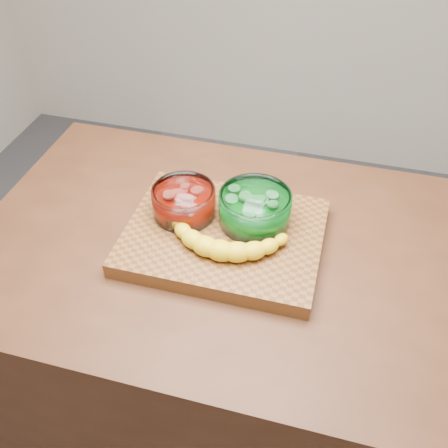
# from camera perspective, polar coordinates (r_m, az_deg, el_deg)

# --- Properties ---
(ground) EXTENTS (3.50, 3.50, 0.00)m
(ground) POSITION_cam_1_polar(r_m,az_deg,el_deg) (1.92, 0.00, -21.55)
(ground) COLOR #505054
(ground) RESTS_ON ground
(counter) EXTENTS (1.20, 0.80, 0.90)m
(counter) POSITION_cam_1_polar(r_m,az_deg,el_deg) (1.53, 0.00, -14.19)
(counter) COLOR #4C2916
(counter) RESTS_ON ground
(cutting_board) EXTENTS (0.45, 0.35, 0.04)m
(cutting_board) POSITION_cam_1_polar(r_m,az_deg,el_deg) (1.17, 0.00, -1.45)
(cutting_board) COLOR brown
(cutting_board) RESTS_ON counter
(bowl_red) EXTENTS (0.15, 0.15, 0.07)m
(bowl_red) POSITION_cam_1_polar(r_m,az_deg,el_deg) (1.18, -4.60, 2.55)
(bowl_red) COLOR white
(bowl_red) RESTS_ON cutting_board
(bowl_green) EXTENTS (0.17, 0.17, 0.08)m
(bowl_green) POSITION_cam_1_polar(r_m,az_deg,el_deg) (1.15, 3.54, 1.77)
(bowl_green) COLOR white
(bowl_green) RESTS_ON cutting_board
(banana) EXTENTS (0.31, 0.14, 0.04)m
(banana) POSITION_cam_1_polar(r_m,az_deg,el_deg) (1.10, 0.04, -1.84)
(banana) COLOR yellow
(banana) RESTS_ON cutting_board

